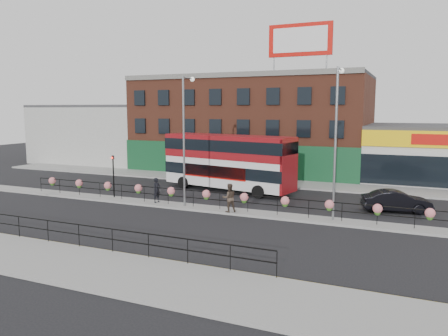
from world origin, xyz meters
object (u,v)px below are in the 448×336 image
at_px(lamp_column_west, 185,130).
at_px(lamp_column_east, 336,130).
at_px(pedestrian_b, 229,198).
at_px(car, 396,201).
at_px(pedestrian_a, 157,190).
at_px(double_decker_bus, 228,157).

distance_m(lamp_column_west, lamp_column_east, 10.12).
distance_m(pedestrian_b, lamp_column_east, 7.98).
bearing_deg(lamp_column_east, car, 50.35).
bearing_deg(pedestrian_a, car, -62.70).
relative_size(pedestrian_a, pedestrian_b, 0.95).
height_order(pedestrian_a, lamp_column_east, lamp_column_east).
relative_size(car, pedestrian_b, 2.47).
xyz_separation_m(pedestrian_b, lamp_column_east, (6.54, 0.95, 4.47)).
xyz_separation_m(lamp_column_west, lamp_column_east, (10.11, 0.21, 0.16)).
bearing_deg(double_decker_bus, pedestrian_b, -66.46).
bearing_deg(pedestrian_b, lamp_column_east, 152.24).
xyz_separation_m(double_decker_bus, lamp_column_west, (-0.30, -6.79, 2.54)).
bearing_deg(double_decker_bus, pedestrian_a, -110.89).
xyz_separation_m(car, lamp_column_east, (-3.41, -4.11, 4.84)).
xyz_separation_m(double_decker_bus, pedestrian_b, (3.28, -7.53, -1.78)).
xyz_separation_m(pedestrian_a, lamp_column_east, (12.44, 0.30, 4.52)).
bearing_deg(pedestrian_b, lamp_column_west, -47.63).
relative_size(double_decker_bus, lamp_column_east, 1.30).
bearing_deg(car, pedestrian_a, 90.09).
relative_size(lamp_column_west, lamp_column_east, 0.97).
relative_size(double_decker_bus, pedestrian_b, 6.31).
height_order(car, lamp_column_east, lamp_column_east).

